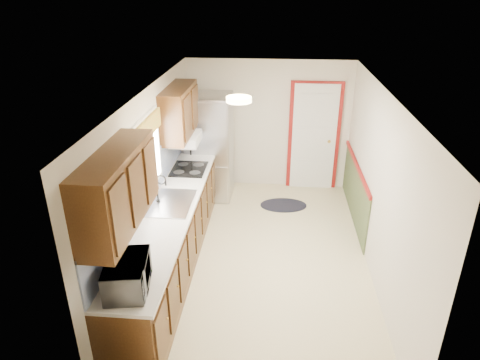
# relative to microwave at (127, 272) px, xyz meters

# --- Properties ---
(room_shell) EXTENTS (3.20, 5.20, 2.52)m
(room_shell) POSITION_rel_microwave_xyz_m (1.20, 1.95, 0.07)
(room_shell) COLOR beige
(room_shell) RESTS_ON ground
(kitchen_run) EXTENTS (0.63, 4.00, 2.20)m
(kitchen_run) POSITION_rel_microwave_xyz_m (-0.04, 1.66, -0.32)
(kitchen_run) COLOR #3C210D
(kitchen_run) RESTS_ON ground
(back_wall_trim) EXTENTS (1.12, 2.30, 2.08)m
(back_wall_trim) POSITION_rel_microwave_xyz_m (2.19, 4.16, -0.24)
(back_wall_trim) COLOR maroon
(back_wall_trim) RESTS_ON ground
(ceiling_fixture) EXTENTS (0.30, 0.30, 0.06)m
(ceiling_fixture) POSITION_rel_microwave_xyz_m (0.90, 1.75, 1.23)
(ceiling_fixture) COLOR #FFD88C
(ceiling_fixture) RESTS_ON room_shell
(microwave) EXTENTS (0.40, 0.61, 0.38)m
(microwave) POSITION_rel_microwave_xyz_m (0.00, 0.00, 0.00)
(microwave) COLOR white
(microwave) RESTS_ON kitchen_run
(refrigerator) EXTENTS (0.79, 0.79, 1.88)m
(refrigerator) POSITION_rel_microwave_xyz_m (0.18, 3.91, -0.19)
(refrigerator) COLOR #B7B7BC
(refrigerator) RESTS_ON ground
(rug) EXTENTS (0.86, 0.59, 0.01)m
(rug) POSITION_rel_microwave_xyz_m (1.53, 3.58, -1.13)
(rug) COLOR black
(rug) RESTS_ON ground
(cooktop) EXTENTS (0.52, 0.63, 0.02)m
(cooktop) POSITION_rel_microwave_xyz_m (0.01, 2.88, -0.18)
(cooktop) COLOR black
(cooktop) RESTS_ON kitchen_run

